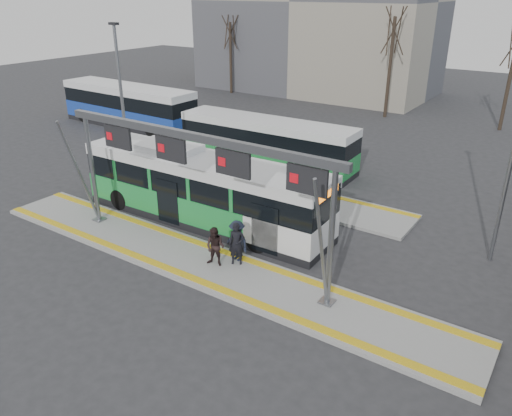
{
  "coord_description": "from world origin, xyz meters",
  "views": [
    {
      "loc": [
        11.68,
        -13.18,
        10.25
      ],
      "look_at": [
        0.66,
        3.0,
        1.56
      ],
      "focal_mm": 35.0,
      "sensor_mm": 36.0,
      "label": 1
    }
  ],
  "objects": [
    {
      "name": "tree_far",
      "position": [
        -20.43,
        29.32,
        6.05
      ],
      "size": [
        1.4,
        1.4,
        7.98
      ],
      "color": "#382B21",
      "rests_on": "ground"
    },
    {
      "name": "hero_bus",
      "position": [
        -2.55,
        3.28,
        1.59
      ],
      "size": [
        12.69,
        2.99,
        3.47
      ],
      "rotation": [
        0.0,
        0.0,
        0.02
      ],
      "color": "black",
      "rests_on": "ground"
    },
    {
      "name": "lamp_west",
      "position": [
        -8.23,
        3.94,
        4.6
      ],
      "size": [
        0.5,
        0.25,
        8.71
      ],
      "color": "slate",
      "rests_on": "ground"
    },
    {
      "name": "gantry",
      "position": [
        -0.35,
        0.25,
        4.3
      ],
      "size": [
        13.0,
        1.68,
        5.2
      ],
      "color": "slate",
      "rests_on": "platform_main"
    },
    {
      "name": "platform_main",
      "position": [
        0.0,
        0.0,
        0.07
      ],
      "size": [
        22.0,
        3.0,
        0.15
      ],
      "primitive_type": "cube",
      "color": "gray",
      "rests_on": "ground"
    },
    {
      "name": "passenger_c",
      "position": [
        1.14,
        0.96,
        1.01
      ],
      "size": [
        1.22,
        0.85,
        1.72
      ],
      "primitive_type": "imported",
      "rotation": [
        0.0,
        0.0,
        -0.2
      ],
      "color": "#1B2131",
      "rests_on": "platform_main"
    },
    {
      "name": "passenger_a",
      "position": [
        1.3,
        0.71,
        1.03
      ],
      "size": [
        0.77,
        0.69,
        1.76
      ],
      "primitive_type": "imported",
      "rotation": [
        0.0,
        0.0,
        0.55
      ],
      "color": "black",
      "rests_on": "platform_main"
    },
    {
      "name": "tactile_main",
      "position": [
        0.0,
        0.0,
        0.16
      ],
      "size": [
        22.0,
        2.65,
        0.02
      ],
      "color": "yellow",
      "rests_on": "platform_main"
    },
    {
      "name": "passenger_b",
      "position": [
        0.68,
        0.13,
        0.96
      ],
      "size": [
        0.9,
        0.77,
        1.61
      ],
      "primitive_type": "imported",
      "rotation": [
        0.0,
        0.0,
        0.22
      ],
      "color": "black",
      "rests_on": "platform_main"
    },
    {
      "name": "tree_left",
      "position": [
        -3.05,
        28.15,
        6.98
      ],
      "size": [
        1.4,
        1.4,
        9.21
      ],
      "color": "#382B21",
      "rests_on": "ground"
    },
    {
      "name": "bg_bus_green",
      "position": [
        -4.63,
        11.88,
        1.42
      ],
      "size": [
        11.54,
        2.76,
        2.87
      ],
      "rotation": [
        0.0,
        0.0,
        0.03
      ],
      "color": "black",
      "rests_on": "ground"
    },
    {
      "name": "lamp_east",
      "position": [
        9.58,
        6.97,
        4.32
      ],
      "size": [
        0.5,
        0.25,
        8.15
      ],
      "color": "slate",
      "rests_on": "ground"
    },
    {
      "name": "tactile_second",
      "position": [
        -4.0,
        9.15,
        0.16
      ],
      "size": [
        20.0,
        0.35,
        0.02
      ],
      "color": "yellow",
      "rests_on": "platform_second"
    },
    {
      "name": "ground",
      "position": [
        0.0,
        0.0,
        0.0
      ],
      "size": [
        120.0,
        120.0,
        0.0
      ],
      "primitive_type": "plane",
      "color": "#2D2D30",
      "rests_on": "ground"
    },
    {
      "name": "platform_second",
      "position": [
        -4.0,
        8.0,
        0.07
      ],
      "size": [
        20.0,
        3.0,
        0.15
      ],
      "primitive_type": "cube",
      "color": "gray",
      "rests_on": "ground"
    },
    {
      "name": "bg_bus_blue",
      "position": [
        -18.89,
        13.69,
        1.59
      ],
      "size": [
        12.39,
        2.96,
        3.22
      ],
      "rotation": [
        0.0,
        0.0,
        -0.02
      ],
      "color": "black",
      "rests_on": "ground"
    }
  ]
}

